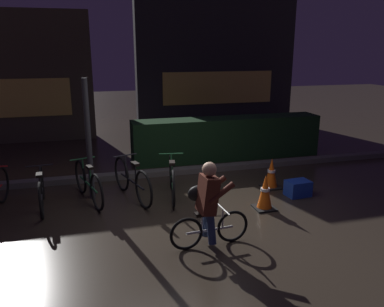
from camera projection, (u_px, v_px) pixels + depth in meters
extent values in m
plane|color=#2D261E|center=(190.00, 214.00, 6.51)|extent=(40.00, 40.00, 0.00)
cube|color=#56544F|center=(165.00, 172.00, 8.55)|extent=(12.00, 0.24, 0.12)
cube|color=black|center=(227.00, 138.00, 9.71)|extent=(4.80, 0.70, 1.05)
cube|color=#42382D|center=(13.00, 77.00, 11.16)|extent=(4.46, 0.50, 3.80)
cube|color=#E5B751|center=(14.00, 98.00, 11.06)|extent=(3.12, 0.04, 1.10)
cube|color=#262328|center=(217.00, 61.00, 13.33)|extent=(5.62, 0.50, 4.60)
cube|color=#E5B751|center=(219.00, 88.00, 13.32)|extent=(3.94, 0.04, 1.10)
cylinder|color=#2D2D33|center=(89.00, 140.00, 6.94)|extent=(0.10, 0.10, 2.23)
torus|color=black|center=(2.00, 185.00, 6.96)|extent=(0.15, 0.66, 0.66)
torus|color=black|center=(42.00, 183.00, 7.13)|extent=(0.10, 0.63, 0.63)
torus|color=black|center=(41.00, 201.00, 6.29)|extent=(0.10, 0.63, 0.63)
cylinder|color=black|center=(41.00, 191.00, 6.71)|extent=(0.11, 0.93, 0.04)
cylinder|color=black|center=(40.00, 185.00, 6.51)|extent=(0.03, 0.03, 0.35)
cube|color=black|center=(39.00, 175.00, 6.47)|extent=(0.12, 0.21, 0.05)
cylinder|color=black|center=(41.00, 176.00, 6.89)|extent=(0.03, 0.03, 0.39)
cylinder|color=black|center=(39.00, 166.00, 6.84)|extent=(0.46, 0.06, 0.02)
torus|color=black|center=(81.00, 177.00, 7.41)|extent=(0.23, 0.65, 0.66)
torus|color=black|center=(97.00, 192.00, 6.60)|extent=(0.23, 0.65, 0.66)
cylinder|color=#236B38|center=(88.00, 184.00, 7.00)|extent=(0.31, 0.96, 0.04)
cylinder|color=#236B38|center=(90.00, 177.00, 6.81)|extent=(0.03, 0.03, 0.37)
cube|color=black|center=(90.00, 167.00, 6.76)|extent=(0.15, 0.22, 0.05)
cylinder|color=#236B38|center=(83.00, 169.00, 7.17)|extent=(0.03, 0.03, 0.42)
cylinder|color=#236B38|center=(82.00, 159.00, 7.12)|extent=(0.45, 0.15, 0.02)
torus|color=black|center=(122.00, 174.00, 7.54)|extent=(0.24, 0.67, 0.68)
torus|color=black|center=(144.00, 190.00, 6.69)|extent=(0.24, 0.67, 0.68)
cylinder|color=black|center=(132.00, 181.00, 7.12)|extent=(0.33, 0.99, 0.04)
cylinder|color=black|center=(136.00, 174.00, 6.92)|extent=(0.03, 0.03, 0.38)
cube|color=black|center=(135.00, 164.00, 6.87)|extent=(0.15, 0.22, 0.05)
cylinder|color=black|center=(126.00, 166.00, 7.29)|extent=(0.03, 0.03, 0.43)
cylinder|color=black|center=(125.00, 155.00, 7.23)|extent=(0.45, 0.15, 0.02)
torus|color=black|center=(171.00, 171.00, 7.71)|extent=(0.16, 0.68, 0.68)
torus|color=black|center=(173.00, 189.00, 6.74)|extent=(0.16, 0.68, 0.68)
cylinder|color=#236B38|center=(172.00, 179.00, 7.22)|extent=(0.21, 1.01, 0.04)
cylinder|color=#236B38|center=(172.00, 173.00, 7.00)|extent=(0.03, 0.03, 0.38)
cube|color=black|center=(172.00, 163.00, 6.95)|extent=(0.13, 0.21, 0.05)
cylinder|color=#236B38|center=(171.00, 164.00, 7.43)|extent=(0.03, 0.03, 0.43)
cylinder|color=#236B38|center=(171.00, 154.00, 7.38)|extent=(0.46, 0.10, 0.02)
cube|color=black|center=(264.00, 208.00, 6.75)|extent=(0.36, 0.36, 0.03)
cone|color=#EA560F|center=(265.00, 191.00, 6.67)|extent=(0.26, 0.26, 0.60)
cylinder|color=white|center=(265.00, 189.00, 6.66)|extent=(0.16, 0.16, 0.05)
cube|color=black|center=(271.00, 187.00, 7.77)|extent=(0.36, 0.36, 0.03)
cone|color=#EA560F|center=(271.00, 172.00, 7.68)|extent=(0.26, 0.26, 0.59)
cylinder|color=white|center=(271.00, 171.00, 7.68)|extent=(0.16, 0.16, 0.05)
cube|color=#193DB7|center=(298.00, 188.00, 7.31)|extent=(0.47, 0.36, 0.30)
torus|color=black|center=(232.00, 226.00, 5.54)|extent=(0.49, 0.08, 0.48)
torus|color=black|center=(186.00, 234.00, 5.31)|extent=(0.49, 0.08, 0.48)
cylinder|color=silver|center=(210.00, 230.00, 5.43)|extent=(0.70, 0.09, 0.04)
cylinder|color=silver|center=(202.00, 223.00, 5.35)|extent=(0.03, 0.03, 0.26)
cube|color=black|center=(202.00, 214.00, 5.32)|extent=(0.21, 0.12, 0.05)
cylinder|color=silver|center=(223.00, 218.00, 5.45)|extent=(0.03, 0.03, 0.30)
cylinder|color=silver|center=(223.00, 209.00, 5.41)|extent=(0.06, 0.46, 0.02)
cylinder|color=navy|center=(206.00, 223.00, 5.50)|extent=(0.13, 0.22, 0.42)
cylinder|color=navy|center=(211.00, 229.00, 5.31)|extent=(0.13, 0.22, 0.42)
cube|color=#512319|center=(208.00, 194.00, 5.27)|extent=(0.28, 0.34, 0.54)
sphere|color=tan|center=(209.00, 169.00, 5.18)|extent=(0.20, 0.20, 0.20)
cylinder|color=#512319|center=(213.00, 186.00, 5.43)|extent=(0.40, 0.11, 0.29)
cylinder|color=#512319|center=(221.00, 193.00, 5.18)|extent=(0.40, 0.11, 0.29)
ellipsoid|color=black|center=(198.00, 193.00, 5.45)|extent=(0.33, 0.18, 0.24)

